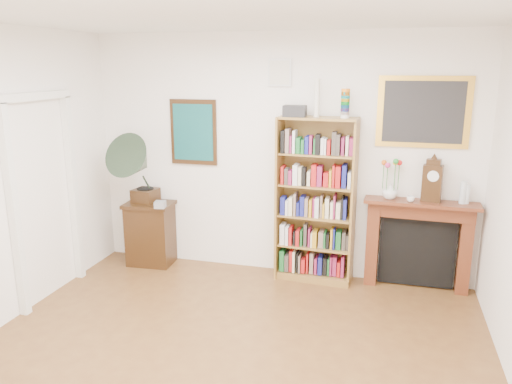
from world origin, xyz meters
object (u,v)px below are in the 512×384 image
Objects in this scene: mantel_clock at (432,181)px; bottle_right at (467,194)px; gramophone at (138,164)px; teacup at (411,199)px; cd_stack at (160,204)px; flower_vase at (390,191)px; bottle_left at (463,192)px; side_cabinet at (151,233)px; bookshelf at (316,192)px; fireplace at (418,237)px.

bottle_right is at bearing 11.91° from mantel_clock.
teacup is at bearing 8.85° from gramophone.
bottle_right reaches higher than cd_stack.
bottle_left is at bearing -0.08° from flower_vase.
flower_vase is at bearing 5.79° from cd_stack.
cd_stack is 0.60× the size of bottle_right.
gramophone is at bearing -118.24° from side_cabinet.
bookshelf is 1.80× the size of fireplace.
mantel_clock is at bearing 5.12° from cd_stack.
teacup reaches higher than side_cabinet.
bottle_left is at bearing -165.79° from bottle_right.
bookshelf is at bearing -1.95° from side_cabinet.
fireplace is 0.65m from mantel_clock.
gramophone reaches higher than flower_vase.
flower_vase is (-0.43, -0.01, -0.14)m from mantel_clock.
side_cabinet is 1.72× the size of mantel_clock.
bottle_right is (1.58, 0.06, 0.06)m from bookshelf.
bottle_left reaches higher than teacup.
cd_stack is 1.49× the size of teacup.
bookshelf is 1.55m from bottle_left.
bookshelf is at bearing 10.82° from gramophone.
fireplace is 0.61m from flower_vase.
side_cabinet is at bearing -177.84° from flower_vase.
gramophone is at bearing -171.11° from bookshelf.
mantel_clock is (3.33, 0.24, -0.06)m from gramophone.
teacup is at bearing -18.77° from flower_vase.
flower_vase is 0.74m from bottle_left.
mantel_clock is 2.29× the size of bottle_right.
mantel_clock is (3.27, 0.12, 0.84)m from side_cabinet.
fireplace is at bearing 5.43° from flower_vase.
side_cabinet is 4.66× the size of flower_vase.
cd_stack is 3.42m from bottle_right.
bookshelf is 12.84× the size of flower_vase.
gramophone is 2.92m from flower_vase.
fireplace is 6.04× the size of bottle_right.
fireplace is 7.15× the size of flower_vase.
bookshelf is at bearing -177.76° from bottle_right.
gramophone is 0.54m from cd_stack.
flower_vase is (2.62, 0.27, 0.27)m from cd_stack.
mantel_clock is 0.37m from bottle_right.
flower_vase is at bearing -1.31° from side_cabinet.
side_cabinet is at bearing 71.23° from gramophone.
teacup is (-0.21, -0.08, -0.19)m from mantel_clock.
gramophone reaches higher than bottle_left.
bookshelf is 1.24m from mantel_clock.
bookshelf is 2.15m from side_cabinet.
flower_vase is at bearing 179.92° from bottle_left.
gramophone is 3.71× the size of bottle_left.
teacup is at bearing -171.98° from bottle_left.
bottle_left is at bearing 5.98° from bookshelf.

